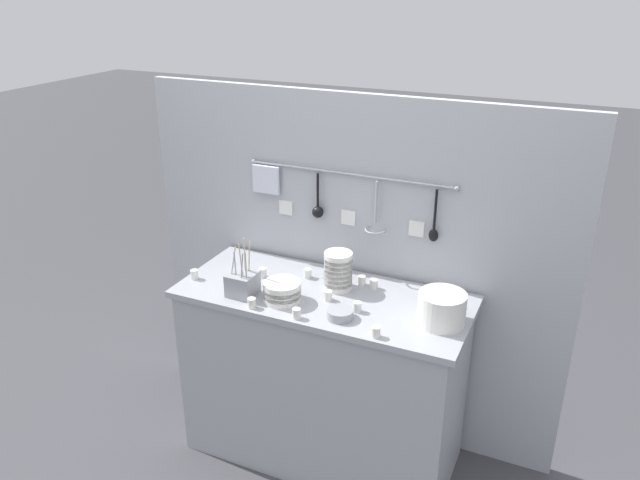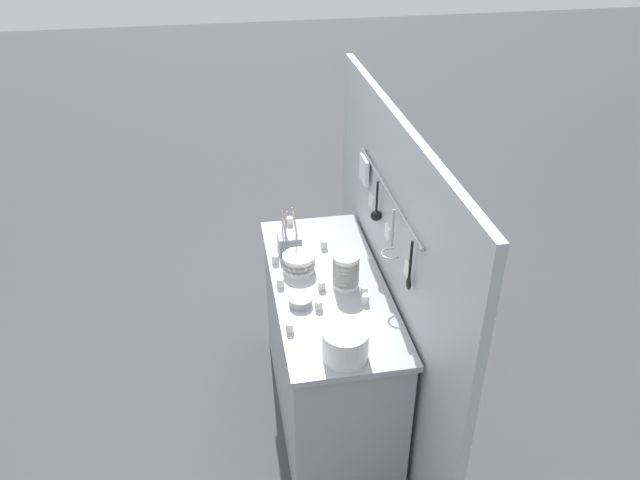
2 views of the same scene
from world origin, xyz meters
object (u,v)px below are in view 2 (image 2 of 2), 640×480
object	(u,v)px
cup_back_left	(364,291)
plate_stack	(345,344)
cup_by_caddy	(346,262)
cup_edge_near	(324,244)
cup_back_right	(319,305)
cup_edge_far	(290,221)
cup_centre	(275,259)
cup_beside_plates	(365,299)
cup_front_right	(321,285)
cup_front_left	(290,327)
bowl_stack_tall_left	(299,263)
steel_mixing_bowl	(300,301)
cup_mid_row	(280,282)
bowl_stack_wide_centre	(346,271)
cutlery_caddy	(289,242)

from	to	relation	value
cup_back_left	plate_stack	bearing A→B (deg)	-23.79
cup_by_caddy	cup_edge_near	xyz separation A→B (m)	(-0.20, -0.08, 0.00)
cup_by_caddy	cup_back_right	world-z (taller)	same
cup_by_caddy	cup_edge_far	size ratio (longest dim) A/B	1.00
cup_centre	cup_edge_near	bearing A→B (deg)	109.97
cup_beside_plates	cup_centre	world-z (taller)	same
cup_edge_near	cup_front_right	distance (m)	0.38
cup_front_left	cup_edge_near	bearing A→B (deg)	157.44
bowl_stack_tall_left	cup_by_caddy	distance (m)	0.25
steel_mixing_bowl	cup_front_right	size ratio (longest dim) A/B	2.50
cup_by_caddy	cup_back_right	distance (m)	0.39
cup_mid_row	cup_edge_near	size ratio (longest dim) A/B	1.00
bowl_stack_tall_left	cup_front_right	bearing A→B (deg)	25.64
cup_mid_row	bowl_stack_tall_left	bearing A→B (deg)	138.53
bowl_stack_wide_centre	bowl_stack_tall_left	distance (m)	0.28
bowl_stack_wide_centre	cup_edge_near	bearing A→B (deg)	-173.38
plate_stack	steel_mixing_bowl	bearing A→B (deg)	-161.33
bowl_stack_wide_centre	cup_edge_far	distance (m)	0.68
steel_mixing_bowl	cup_front_right	bearing A→B (deg)	131.96
cutlery_caddy	cup_edge_far	size ratio (longest dim) A/B	6.05
cup_edge_far	steel_mixing_bowl	bearing A→B (deg)	-3.83
bowl_stack_tall_left	cup_edge_near	bearing A→B (deg)	138.89
cup_centre	cup_beside_plates	bearing A→B (deg)	42.37
cup_mid_row	cup_beside_plates	distance (m)	0.43
cup_back_left	bowl_stack_tall_left	bearing A→B (deg)	-133.03
cutlery_caddy	cup_edge_far	bearing A→B (deg)	172.11
cup_mid_row	cup_front_right	bearing A→B (deg)	73.82
cup_edge_near	cup_edge_far	bearing A→B (deg)	-152.37
cup_centre	cup_edge_far	bearing A→B (deg)	161.65
cup_mid_row	cup_back_left	bearing A→B (deg)	70.34
bowl_stack_tall_left	cup_back_right	distance (m)	0.34
cup_edge_near	cup_front_right	world-z (taller)	same
cup_edge_near	cup_back_right	xyz separation A→B (m)	(0.53, -0.12, 0.00)
cutlery_caddy	cup_edge_near	world-z (taller)	cutlery_caddy
bowl_stack_wide_centre	cup_edge_far	bearing A→B (deg)	-163.64
bowl_stack_tall_left	cup_front_left	xyz separation A→B (m)	(0.47, -0.11, -0.02)
cup_front_left	cup_front_right	bearing A→B (deg)	146.08
cup_mid_row	cup_edge_near	distance (m)	0.42
bowl_stack_tall_left	plate_stack	size ratio (longest dim) A/B	0.84
cup_edge_near	cup_edge_far	distance (m)	0.32
cup_centre	cup_back_right	world-z (taller)	same
cup_mid_row	cup_front_right	distance (m)	0.20
cup_back_left	cup_beside_plates	bearing A→B (deg)	-10.73
bowl_stack_wide_centre	plate_stack	size ratio (longest dim) A/B	0.90
bowl_stack_tall_left	cup_front_left	distance (m)	0.49
cutlery_caddy	cup_by_caddy	size ratio (longest dim) A/B	6.05
steel_mixing_bowl	cup_by_caddy	size ratio (longest dim) A/B	2.50
bowl_stack_wide_centre	cutlery_caddy	distance (m)	0.43
cup_by_caddy	cup_front_right	bearing A→B (deg)	-42.46
cutlery_caddy	cup_back_left	bearing A→B (deg)	34.08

